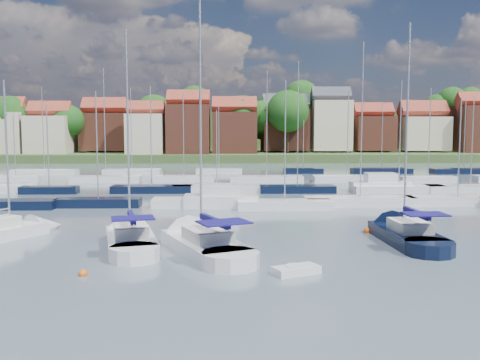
{
  "coord_description": "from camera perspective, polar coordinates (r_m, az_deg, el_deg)",
  "views": [
    {
      "loc": [
        -4.71,
        -30.62,
        7.61
      ],
      "look_at": [
        -3.65,
        14.0,
        3.21
      ],
      "focal_mm": 40.0,
      "sensor_mm": 36.0,
      "label": 1
    }
  ],
  "objects": [
    {
      "name": "marina_field",
      "position": [
        66.49,
        4.35,
        -0.58
      ],
      "size": [
        79.62,
        41.41,
        15.93
      ],
      "color": "silver",
      "rests_on": "ground"
    },
    {
      "name": "sailboat_left",
      "position": [
        36.01,
        -11.71,
        -6.11
      ],
      "size": [
        5.41,
        11.29,
        14.87
      ],
      "rotation": [
        0.0,
        0.0,
        1.81
      ],
      "color": "silver",
      "rests_on": "ground"
    },
    {
      "name": "sailboat_navy",
      "position": [
        38.55,
        16.6,
        -5.45
      ],
      "size": [
        3.57,
        11.4,
        15.62
      ],
      "rotation": [
        0.0,
        0.0,
        1.62
      ],
      "color": "black",
      "rests_on": "ground"
    },
    {
      "name": "buoy_c",
      "position": [
        30.49,
        -0.73,
        -8.82
      ],
      "size": [
        0.45,
        0.45,
        0.45
      ],
      "primitive_type": "sphere",
      "color": "#D85914",
      "rests_on": "ground"
    },
    {
      "name": "buoy_b",
      "position": [
        29.1,
        -16.39,
        -9.76
      ],
      "size": [
        0.48,
        0.48,
        0.48
      ],
      "primitive_type": "sphere",
      "color": "#D85914",
      "rests_on": "ground"
    },
    {
      "name": "far_shore_town",
      "position": [
        163.47,
        1.07,
        4.58
      ],
      "size": [
        212.46,
        90.0,
        22.27
      ],
      "color": "#3F4D26",
      "rests_on": "ground"
    },
    {
      "name": "sailboat_far",
      "position": [
        40.65,
        -22.84,
        -5.11
      ],
      "size": [
        6.61,
        8.62,
        11.71
      ],
      "rotation": [
        0.0,
        0.0,
        1.01
      ],
      "color": "silver",
      "rests_on": "ground"
    },
    {
      "name": "buoy_d",
      "position": [
        28.3,
        5.23,
        -9.99
      ],
      "size": [
        0.52,
        0.52,
        0.52
      ],
      "primitive_type": "sphere",
      "color": "beige",
      "rests_on": "ground"
    },
    {
      "name": "tender",
      "position": [
        28.36,
        6.0,
        -9.53
      ],
      "size": [
        2.69,
        2.05,
        0.53
      ],
      "rotation": [
        0.0,
        0.0,
        0.43
      ],
      "color": "silver",
      "rests_on": "ground"
    },
    {
      "name": "buoy_e",
      "position": [
        40.15,
        13.4,
        -5.45
      ],
      "size": [
        0.55,
        0.55,
        0.55
      ],
      "primitive_type": "sphere",
      "color": "#D85914",
      "rests_on": "ground"
    },
    {
      "name": "ground",
      "position": [
        71.19,
        2.43,
        -0.51
      ],
      "size": [
        260.0,
        260.0,
        0.0
      ],
      "primitive_type": "plane",
      "color": "#4C5F68",
      "rests_on": "ground"
    },
    {
      "name": "sailboat_centre",
      "position": [
        34.38,
        -4.75,
        -6.58
      ],
      "size": [
        7.85,
        12.47,
        16.55
      ],
      "rotation": [
        0.0,
        0.0,
        1.98
      ],
      "color": "silver",
      "rests_on": "ground"
    }
  ]
}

